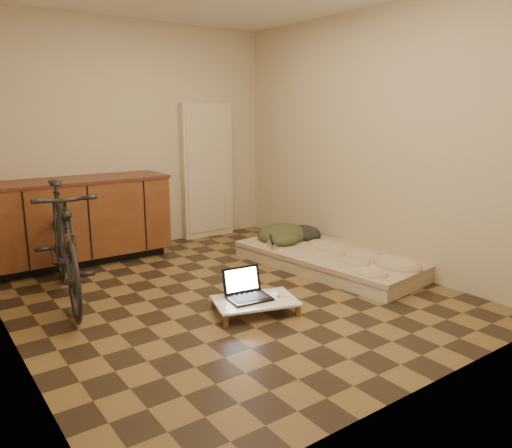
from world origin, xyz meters
TOP-DOWN VIEW (x-y plane):
  - room_shell at (0.00, 0.00)m, footprint 3.50×4.00m
  - cabinets at (-0.75, 1.70)m, footprint 1.84×0.62m
  - appliance_panel at (0.95, 1.94)m, footprint 0.70×0.10m
  - bicycle at (-1.20, 0.66)m, footprint 0.77×1.79m
  - futon at (1.30, 0.02)m, footprint 1.19×2.08m
  - clothing_pile at (1.28, 0.69)m, footprint 0.70×0.61m
  - headphones at (0.87, 0.47)m, footprint 0.28×0.29m
  - lap_desk at (-0.05, -0.50)m, footprint 0.75×0.60m
  - laptop at (-0.07, -0.42)m, footprint 0.37×0.34m
  - mouse at (0.15, -0.54)m, footprint 0.10×0.12m

SIDE VIEW (x-z plane):
  - futon at x=1.30m, z-range 0.00..0.17m
  - lap_desk at x=-0.05m, z-range 0.04..0.15m
  - mouse at x=0.15m, z-range 0.11..0.14m
  - laptop at x=-0.07m, z-range 0.04..0.27m
  - headphones at x=0.87m, z-range 0.17..0.31m
  - clothing_pile at x=1.28m, z-range 0.17..0.43m
  - cabinets at x=-0.75m, z-range 0.01..0.92m
  - bicycle at x=-1.20m, z-range 0.00..1.12m
  - appliance_panel at x=0.95m, z-range 0.00..1.70m
  - room_shell at x=0.00m, z-range 0.00..2.60m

